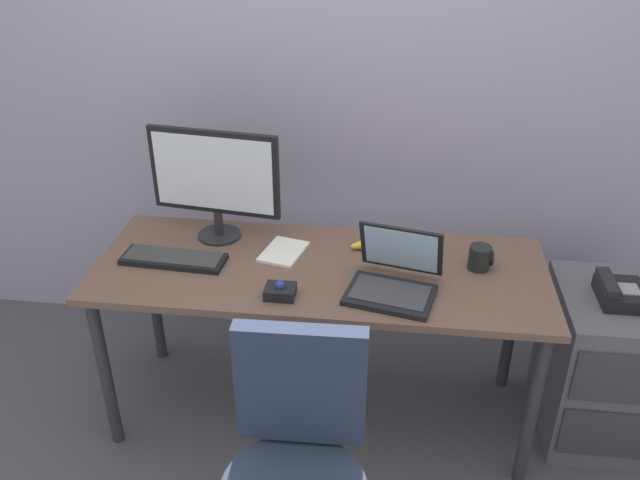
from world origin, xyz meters
The scene contains 12 objects.
ground_plane centered at (0.00, 0.00, 0.00)m, with size 8.00×8.00×0.00m, color #4A4A4F.
back_wall centered at (0.00, 0.69, 1.40)m, with size 6.00×0.10×2.80m, color #A399AF.
desk centered at (0.00, 0.00, 0.67)m, with size 1.76×0.68×0.74m.
file_cabinet centered at (1.15, 0.06, 0.33)m, with size 0.42×0.53×0.65m.
desk_phone centered at (1.15, 0.04, 0.69)m, with size 0.17×0.20×0.09m.
monitor_main centered at (-0.45, 0.19, 1.01)m, with size 0.54×0.18×0.47m.
keyboard centered at (-0.58, -0.03, 0.76)m, with size 0.42×0.16×0.03m.
laptop centered at (0.29, -0.13, 0.80)m, with size 0.37×0.36×0.23m.
trackball_mouse centered at (-0.12, -0.22, 0.77)m, with size 0.11×0.09×0.07m.
coffee_mug centered at (0.61, 0.07, 0.79)m, with size 0.10×0.09×0.10m.
paper_notepad centered at (-0.16, 0.09, 0.75)m, with size 0.15×0.21×0.01m, color white.
banana centered at (0.20, 0.17, 0.76)m, with size 0.19×0.04×0.04m, color yellow.
Camera 1 is at (0.27, -2.16, 2.08)m, focal length 36.80 mm.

